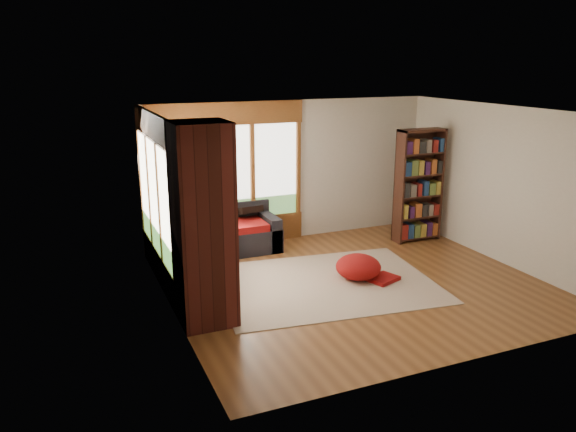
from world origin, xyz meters
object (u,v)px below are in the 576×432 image
object	(u,v)px
area_rug	(325,283)
dog_tan	(220,218)
brick_chimney	(203,226)
pouf	(358,266)
bookshelf	(419,186)
sectional_sofa	(201,248)
dog_brindle	(207,227)

from	to	relation	value
area_rug	dog_tan	size ratio (longest dim) A/B	3.32
brick_chimney	pouf	distance (m)	2.83
area_rug	bookshelf	xyz separation A→B (m)	(2.55, 1.28, 1.04)
pouf	dog_tan	size ratio (longest dim) A/B	0.72
dog_tan	sectional_sofa	bearing A→B (deg)	128.07
brick_chimney	pouf	xyz separation A→B (m)	(2.56, 0.51, -1.10)
brick_chimney	dog_brindle	xyz separation A→B (m)	(0.47, 1.64, -0.54)
brick_chimney	dog_tan	bearing A→B (deg)	68.64
area_rug	pouf	world-z (taller)	pouf
sectional_sofa	dog_brindle	distance (m)	0.62
brick_chimney	area_rug	world-z (taller)	brick_chimney
brick_chimney	dog_tan	size ratio (longest dim) A/B	2.65
brick_chimney	dog_tan	world-z (taller)	brick_chimney
dog_tan	area_rug	bearing A→B (deg)	-104.66
brick_chimney	pouf	world-z (taller)	brick_chimney
brick_chimney	bookshelf	bearing A→B (deg)	21.56
area_rug	dog_tan	xyz separation A→B (m)	(-1.18, 1.53, 0.77)
bookshelf	dog_tan	world-z (taller)	bookshelf
pouf	dog_brindle	world-z (taller)	dog_brindle
bookshelf	dog_tan	xyz separation A→B (m)	(-3.74, 0.26, -0.27)
brick_chimney	sectional_sofa	world-z (taller)	brick_chimney
brick_chimney	sectional_sofa	distance (m)	2.32
area_rug	bookshelf	bearing A→B (deg)	26.54
pouf	dog_tan	world-z (taller)	dog_tan
area_rug	bookshelf	distance (m)	3.04
dog_tan	dog_brindle	size ratio (longest dim) A/B	1.08
pouf	dog_tan	xyz separation A→B (m)	(-1.76, 1.54, 0.58)
dog_brindle	bookshelf	bearing A→B (deg)	-100.17
dog_tan	dog_brindle	xyz separation A→B (m)	(-0.33, -0.41, -0.01)
sectional_sofa	dog_brindle	size ratio (longest dim) A/B	2.41
brick_chimney	dog_brindle	world-z (taller)	brick_chimney
bookshelf	dog_tan	distance (m)	3.76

